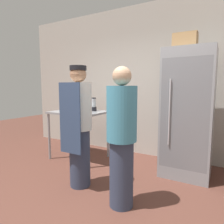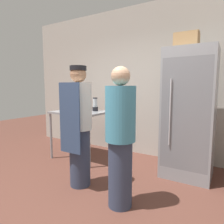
# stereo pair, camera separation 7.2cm
# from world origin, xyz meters

# --- Properties ---
(ground_plane) EXTENTS (14.00, 14.00, 0.00)m
(ground_plane) POSITION_xyz_m (0.00, 0.00, 0.00)
(ground_plane) COLOR brown
(back_wall) EXTENTS (6.40, 0.12, 3.01)m
(back_wall) POSITION_xyz_m (0.00, 2.24, 1.50)
(back_wall) COLOR #B7B2A8
(back_wall) RESTS_ON ground_plane
(refrigerator) EXTENTS (0.73, 0.67, 1.96)m
(refrigerator) POSITION_xyz_m (0.70, 1.57, 0.98)
(refrigerator) COLOR gray
(refrigerator) RESTS_ON ground_plane
(prep_counter) EXTENTS (1.01, 0.75, 0.93)m
(prep_counter) POSITION_xyz_m (-1.25, 1.35, 0.81)
(prep_counter) COLOR gray
(prep_counter) RESTS_ON ground_plane
(donut_box) EXTENTS (0.26, 0.19, 0.23)m
(donut_box) POSITION_xyz_m (-1.42, 1.38, 0.97)
(donut_box) COLOR white
(donut_box) RESTS_ON prep_counter
(blender_pitcher) EXTENTS (0.11, 0.11, 0.26)m
(blender_pitcher) POSITION_xyz_m (-1.03, 1.54, 1.04)
(blender_pitcher) COLOR black
(blender_pitcher) RESTS_ON prep_counter
(cardboard_storage_box) EXTENTS (0.36, 0.27, 0.26)m
(cardboard_storage_box) POSITION_xyz_m (0.61, 1.66, 2.09)
(cardboard_storage_box) COLOR #A87F51
(cardboard_storage_box) RESTS_ON refrigerator
(person_baker) EXTENTS (0.35, 0.37, 1.67)m
(person_baker) POSITION_xyz_m (-0.53, 0.46, 0.87)
(person_baker) COLOR #333D56
(person_baker) RESTS_ON ground_plane
(person_customer) EXTENTS (0.34, 0.34, 1.61)m
(person_customer) POSITION_xyz_m (0.20, 0.31, 0.82)
(person_customer) COLOR #333D56
(person_customer) RESTS_ON ground_plane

